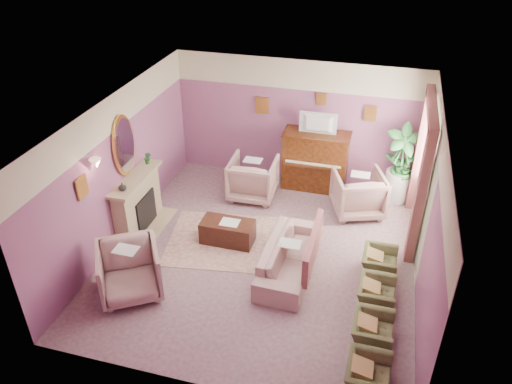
% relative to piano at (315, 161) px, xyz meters
% --- Properties ---
extents(floor, '(5.50, 6.00, 0.01)m').
position_rel_piano_xyz_m(floor, '(-0.50, -2.68, -0.65)').
color(floor, '#836269').
rests_on(floor, ground).
extents(ceiling, '(5.50, 6.00, 0.01)m').
position_rel_piano_xyz_m(ceiling, '(-0.50, -2.68, 2.15)').
color(ceiling, white).
rests_on(ceiling, wall_back).
extents(wall_back, '(5.50, 0.02, 2.80)m').
position_rel_piano_xyz_m(wall_back, '(-0.50, 0.32, 0.75)').
color(wall_back, '#774C76').
rests_on(wall_back, floor).
extents(wall_front, '(5.50, 0.02, 2.80)m').
position_rel_piano_xyz_m(wall_front, '(-0.50, -5.68, 0.75)').
color(wall_front, '#774C76').
rests_on(wall_front, floor).
extents(wall_left, '(0.02, 6.00, 2.80)m').
position_rel_piano_xyz_m(wall_left, '(-3.25, -2.68, 0.75)').
color(wall_left, '#774C76').
rests_on(wall_left, floor).
extents(wall_right, '(0.02, 6.00, 2.80)m').
position_rel_piano_xyz_m(wall_right, '(2.25, -2.68, 0.75)').
color(wall_right, '#774C76').
rests_on(wall_right, floor).
extents(picture_rail_band, '(5.50, 0.01, 0.65)m').
position_rel_piano_xyz_m(picture_rail_band, '(-0.50, 0.31, 1.82)').
color(picture_rail_band, beige).
rests_on(picture_rail_band, wall_back).
extents(stripe_panel, '(0.01, 3.00, 2.15)m').
position_rel_piano_xyz_m(stripe_panel, '(2.23, -1.38, 0.42)').
color(stripe_panel, '#A6B88F').
rests_on(stripe_panel, wall_right).
extents(fireplace_surround, '(0.30, 1.40, 1.10)m').
position_rel_piano_xyz_m(fireplace_surround, '(-3.09, -2.48, -0.10)').
color(fireplace_surround, tan).
rests_on(fireplace_surround, floor).
extents(fireplace_inset, '(0.18, 0.72, 0.68)m').
position_rel_piano_xyz_m(fireplace_inset, '(-2.99, -2.48, -0.25)').
color(fireplace_inset, black).
rests_on(fireplace_inset, floor).
extents(fire_ember, '(0.06, 0.54, 0.10)m').
position_rel_piano_xyz_m(fire_ember, '(-2.95, -2.48, -0.43)').
color(fire_ember, orange).
rests_on(fire_ember, floor).
extents(mantel_shelf, '(0.40, 1.55, 0.07)m').
position_rel_piano_xyz_m(mantel_shelf, '(-3.06, -2.48, 0.47)').
color(mantel_shelf, tan).
rests_on(mantel_shelf, fireplace_surround).
extents(hearth, '(0.55, 1.50, 0.02)m').
position_rel_piano_xyz_m(hearth, '(-2.89, -2.48, -0.64)').
color(hearth, tan).
rests_on(hearth, floor).
extents(mirror_frame, '(0.04, 0.72, 1.20)m').
position_rel_piano_xyz_m(mirror_frame, '(-3.20, -2.48, 1.15)').
color(mirror_frame, gold).
rests_on(mirror_frame, wall_left).
extents(mirror_glass, '(0.01, 0.60, 1.06)m').
position_rel_piano_xyz_m(mirror_glass, '(-3.17, -2.48, 1.15)').
color(mirror_glass, silver).
rests_on(mirror_glass, wall_left).
extents(sconce_shade, '(0.20, 0.20, 0.16)m').
position_rel_piano_xyz_m(sconce_shade, '(-3.12, -3.53, 1.33)').
color(sconce_shade, beige).
rests_on(sconce_shade, wall_left).
extents(piano, '(1.40, 0.60, 1.30)m').
position_rel_piano_xyz_m(piano, '(0.00, 0.00, 0.00)').
color(piano, '#421E0A').
rests_on(piano, floor).
extents(piano_keyshelf, '(1.30, 0.12, 0.06)m').
position_rel_piano_xyz_m(piano_keyshelf, '(-0.00, -0.35, 0.07)').
color(piano_keyshelf, '#421E0A').
rests_on(piano_keyshelf, piano).
extents(piano_keys, '(1.20, 0.08, 0.02)m').
position_rel_piano_xyz_m(piano_keys, '(0.00, -0.35, 0.11)').
color(piano_keys, beige).
rests_on(piano_keys, piano).
extents(piano_top, '(1.45, 0.65, 0.04)m').
position_rel_piano_xyz_m(piano_top, '(0.00, 0.00, 0.66)').
color(piano_top, '#421E0A').
rests_on(piano_top, piano).
extents(television, '(0.80, 0.12, 0.48)m').
position_rel_piano_xyz_m(television, '(0.00, -0.05, 0.95)').
color(television, black).
rests_on(television, piano).
extents(print_back_left, '(0.30, 0.03, 0.38)m').
position_rel_piano_xyz_m(print_back_left, '(-1.30, 0.28, 1.07)').
color(print_back_left, gold).
rests_on(print_back_left, wall_back).
extents(print_back_right, '(0.26, 0.03, 0.34)m').
position_rel_piano_xyz_m(print_back_right, '(1.05, 0.28, 1.13)').
color(print_back_right, gold).
rests_on(print_back_right, wall_back).
extents(print_back_mid, '(0.22, 0.03, 0.26)m').
position_rel_piano_xyz_m(print_back_mid, '(0.00, 0.28, 1.35)').
color(print_back_mid, gold).
rests_on(print_back_mid, wall_back).
extents(print_left_wall, '(0.03, 0.28, 0.36)m').
position_rel_piano_xyz_m(print_left_wall, '(-3.21, -3.88, 1.07)').
color(print_left_wall, gold).
rests_on(print_left_wall, wall_left).
extents(window_blind, '(0.03, 1.40, 1.80)m').
position_rel_piano_xyz_m(window_blind, '(2.20, -1.13, 1.05)').
color(window_blind, white).
rests_on(window_blind, wall_right).
extents(curtain_left, '(0.16, 0.34, 2.60)m').
position_rel_piano_xyz_m(curtain_left, '(2.12, -2.05, 0.65)').
color(curtain_left, '#8A484A').
rests_on(curtain_left, floor).
extents(curtain_right, '(0.16, 0.34, 2.60)m').
position_rel_piano_xyz_m(curtain_right, '(2.12, -0.21, 0.65)').
color(curtain_right, '#8A484A').
rests_on(curtain_right, floor).
extents(pelmet, '(0.16, 2.20, 0.16)m').
position_rel_piano_xyz_m(pelmet, '(2.12, -1.13, 1.91)').
color(pelmet, '#8A484A').
rests_on(pelmet, wall_right).
extents(mantel_plant, '(0.16, 0.16, 0.28)m').
position_rel_piano_xyz_m(mantel_plant, '(-3.05, -1.93, 0.64)').
color(mantel_plant, '#307334').
rests_on(mantel_plant, mantel_shelf).
extents(mantel_vase, '(0.16, 0.16, 0.16)m').
position_rel_piano_xyz_m(mantel_vase, '(-3.05, -2.98, 0.58)').
color(mantel_vase, beige).
rests_on(mantel_vase, mantel_shelf).
extents(area_rug, '(2.74, 2.15, 0.01)m').
position_rel_piano_xyz_m(area_rug, '(-1.13, -2.45, -0.64)').
color(area_rug, tan).
rests_on(area_rug, floor).
extents(coffee_table, '(1.00, 0.50, 0.45)m').
position_rel_piano_xyz_m(coffee_table, '(-1.24, -2.48, -0.43)').
color(coffee_table, '#36190F').
rests_on(coffee_table, floor).
extents(table_paper, '(0.35, 0.28, 0.01)m').
position_rel_piano_xyz_m(table_paper, '(-1.19, -2.48, -0.20)').
color(table_paper, silver).
rests_on(table_paper, coffee_table).
extents(sofa, '(0.68, 2.04, 0.83)m').
position_rel_piano_xyz_m(sofa, '(0.07, -2.99, -0.24)').
color(sofa, tan).
rests_on(sofa, floor).
extents(sofa_throw, '(0.10, 1.55, 0.57)m').
position_rel_piano_xyz_m(sofa_throw, '(0.47, -2.99, -0.05)').
color(sofa_throw, '#8A484A').
rests_on(sofa_throw, sofa).
extents(floral_armchair_left, '(0.97, 0.97, 1.01)m').
position_rel_piano_xyz_m(floral_armchair_left, '(-1.22, -0.77, -0.14)').
color(floral_armchair_left, tan).
rests_on(floral_armchair_left, floor).
extents(floral_armchair_right, '(0.97, 0.97, 1.01)m').
position_rel_piano_xyz_m(floral_armchair_right, '(1.04, -0.79, -0.14)').
color(floral_armchair_right, tan).
rests_on(floral_armchair_right, floor).
extents(floral_armchair_front, '(0.97, 0.97, 1.01)m').
position_rel_piano_xyz_m(floral_armchair_front, '(-2.36, -4.25, -0.14)').
color(floral_armchair_front, tan).
rests_on(floral_armchair_front, floor).
extents(olive_chair_a, '(0.48, 0.69, 0.60)m').
position_rel_piano_xyz_m(olive_chair_a, '(1.60, -5.11, -0.35)').
color(olive_chair_a, brown).
rests_on(olive_chair_a, floor).
extents(olive_chair_b, '(0.48, 0.69, 0.60)m').
position_rel_piano_xyz_m(olive_chair_b, '(1.60, -4.29, -0.35)').
color(olive_chair_b, brown).
rests_on(olive_chair_b, floor).
extents(olive_chair_c, '(0.48, 0.69, 0.60)m').
position_rel_piano_xyz_m(olive_chair_c, '(1.60, -3.47, -0.35)').
color(olive_chair_c, brown).
rests_on(olive_chair_c, floor).
extents(olive_chair_d, '(0.48, 0.69, 0.60)m').
position_rel_piano_xyz_m(olive_chair_d, '(1.60, -2.65, -0.35)').
color(olive_chair_d, brown).
rests_on(olive_chair_d, floor).
extents(side_table, '(0.52, 0.52, 0.70)m').
position_rel_piano_xyz_m(side_table, '(1.80, -0.08, -0.30)').
color(side_table, silver).
rests_on(side_table, floor).
extents(side_plant_big, '(0.30, 0.30, 0.34)m').
position_rel_piano_xyz_m(side_plant_big, '(1.80, -0.08, 0.22)').
color(side_plant_big, '#307334').
rests_on(side_plant_big, side_table).
extents(side_plant_small, '(0.16, 0.16, 0.28)m').
position_rel_piano_xyz_m(side_plant_small, '(1.92, -0.18, 0.19)').
color(side_plant_small, '#307334').
rests_on(side_plant_small, side_table).
extents(palm_pot, '(0.34, 0.34, 0.34)m').
position_rel_piano_xyz_m(palm_pot, '(1.81, -0.12, -0.48)').
color(palm_pot, '#B14631').
rests_on(palm_pot, floor).
extents(palm_plant, '(0.76, 0.76, 1.44)m').
position_rel_piano_xyz_m(palm_plant, '(1.81, -0.12, 0.41)').
color(palm_plant, '#307334').
rests_on(palm_plant, palm_pot).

